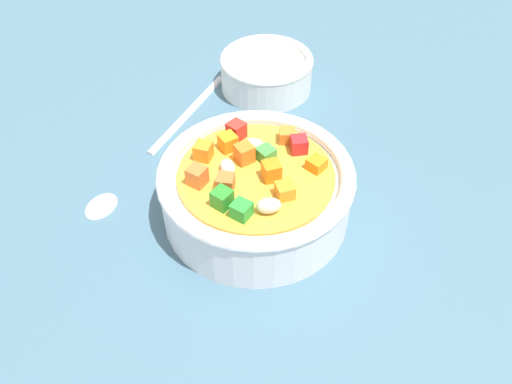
# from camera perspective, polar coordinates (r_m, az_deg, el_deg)

# --- Properties ---
(ground_plane) EXTENTS (1.40, 1.40, 0.02)m
(ground_plane) POSITION_cam_1_polar(r_m,az_deg,el_deg) (0.46, 0.00, -3.15)
(ground_plane) COLOR #42667A
(soup_bowl_main) EXTENTS (0.16, 0.16, 0.06)m
(soup_bowl_main) POSITION_cam_1_polar(r_m,az_deg,el_deg) (0.44, -0.02, 0.29)
(soup_bowl_main) COLOR white
(soup_bowl_main) RESTS_ON ground_plane
(spoon) EXTENTS (0.24, 0.03, 0.01)m
(spoon) POSITION_cam_1_polar(r_m,az_deg,el_deg) (0.53, -11.03, 4.92)
(spoon) COLOR silver
(spoon) RESTS_ON ground_plane
(side_bowl_small) EXTENTS (0.10, 0.10, 0.04)m
(side_bowl_small) POSITION_cam_1_polar(r_m,az_deg,el_deg) (0.59, 1.15, 12.99)
(side_bowl_small) COLOR white
(side_bowl_small) RESTS_ON ground_plane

